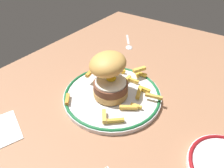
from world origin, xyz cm
name	(u,v)px	position (x,y,z in cm)	size (l,w,h in cm)	color
ground_plane	(119,105)	(0.00, 0.00, -2.00)	(120.22, 81.38, 4.00)	#9C6B4C
dinner_plate	(112,95)	(-0.13, 2.16, 0.84)	(26.55, 26.55, 1.60)	silver
burger	(108,75)	(-0.55, 2.97, 7.37)	(13.67, 13.45, 11.95)	tan
fries_pile	(122,85)	(3.26, 1.06, 2.42)	(23.99, 21.99, 2.94)	gold
spoon	(129,45)	(28.54, 14.39, 0.36)	(11.77, 9.18, 0.90)	silver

